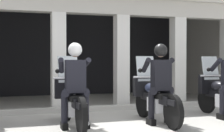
{
  "coord_description": "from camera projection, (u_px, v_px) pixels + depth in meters",
  "views": [
    {
      "loc": [
        -2.08,
        -6.06,
        1.28
      ],
      "look_at": [
        0.0,
        0.42,
        1.14
      ],
      "focal_mm": 53.97,
      "sensor_mm": 36.0,
      "label": 1
    }
  ],
  "objects": [
    {
      "name": "kerb_strip",
      "position": [
        96.0,
        108.0,
        8.35
      ],
      "size": [
        9.11,
        0.24,
        0.12
      ],
      "primitive_type": "cube",
      "color": "#B7B5AD",
      "rests_on": "ground"
    },
    {
      "name": "motorcycle_far_right",
      "position": [
        222.0,
        94.0,
        7.47
      ],
      "size": [
        0.62,
        2.04,
        1.35
      ],
      "rotation": [
        0.0,
        0.0,
        0.17
      ],
      "color": "black",
      "rests_on": "ground"
    },
    {
      "name": "station_building",
      "position": [
        75.0,
        39.0,
        10.7
      ],
      "size": [
        9.61,
        4.15,
        3.06
      ],
      "color": "black",
      "rests_on": "ground"
    },
    {
      "name": "police_officer_center_left",
      "position": [
        75.0,
        78.0,
        6.19
      ],
      "size": [
        0.63,
        0.61,
        1.58
      ],
      "rotation": [
        0.0,
        0.0,
        0.0
      ],
      "color": "black",
      "rests_on": "ground"
    },
    {
      "name": "motorcycle_center_left",
      "position": [
        72.0,
        100.0,
        6.47
      ],
      "size": [
        0.62,
        2.04,
        1.35
      ],
      "rotation": [
        0.0,
        0.0,
        0.0
      ],
      "color": "black",
      "rests_on": "ground"
    },
    {
      "name": "police_officer_center_right",
      "position": [
        160.0,
        77.0,
        6.6
      ],
      "size": [
        0.63,
        0.61,
        1.58
      ],
      "rotation": [
        0.0,
        0.0,
        0.12
      ],
      "color": "black",
      "rests_on": "ground"
    },
    {
      "name": "motorcycle_center_right",
      "position": [
        154.0,
        97.0,
        6.88
      ],
      "size": [
        0.62,
        2.04,
        1.35
      ],
      "rotation": [
        0.0,
        0.0,
        0.12
      ],
      "color": "black",
      "rests_on": "ground"
    },
    {
      "name": "ground_plane",
      "position": [
        83.0,
        106.0,
        9.29
      ],
      "size": [
        80.0,
        80.0,
        0.0
      ],
      "primitive_type": "plane",
      "color": "#A8A59E"
    }
  ]
}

